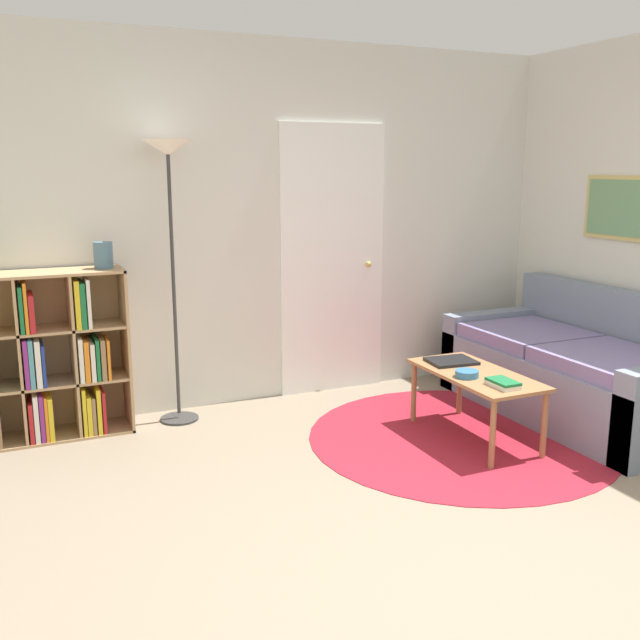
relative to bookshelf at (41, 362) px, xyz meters
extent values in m
plane|color=gray|center=(1.58, -2.55, -0.50)|extent=(14.00, 14.00, 0.00)
cube|color=silver|center=(1.58, 0.21, 0.80)|extent=(7.64, 0.05, 2.60)
cube|color=white|center=(2.12, 0.18, 0.51)|extent=(0.85, 0.02, 2.03)
sphere|color=tan|center=(2.42, 0.15, 0.47)|extent=(0.04, 0.04, 0.04)
cube|color=tan|center=(3.89, -0.95, 0.93)|extent=(0.02, 0.77, 0.46)
cube|color=#669366|center=(3.87, -0.95, 0.93)|extent=(0.01, 0.71, 0.40)
cylinder|color=maroon|center=(2.44, -1.11, -0.50)|extent=(1.97, 1.97, 0.01)
cube|color=tan|center=(0.52, 0.00, 0.04)|extent=(0.02, 0.34, 1.08)
cube|color=tan|center=(0.04, 0.00, 0.57)|extent=(1.00, 0.34, 0.02)
cube|color=tan|center=(0.04, 0.00, -0.49)|extent=(1.00, 0.34, 0.02)
cube|color=tan|center=(0.04, 0.16, 0.04)|extent=(1.00, 0.02, 1.08)
cube|color=tan|center=(-0.12, 0.00, 0.04)|extent=(0.02, 0.32, 1.04)
cube|color=tan|center=(0.20, 0.00, 0.04)|extent=(0.02, 0.32, 1.04)
cube|color=tan|center=(0.04, 0.00, -0.14)|extent=(0.96, 0.32, 0.02)
cube|color=tan|center=(0.04, 0.00, 0.21)|extent=(0.96, 0.32, 0.02)
cube|color=#B21E23|center=(-0.09, -0.05, -0.35)|extent=(0.03, 0.23, 0.26)
cube|color=silver|center=(-0.06, -0.05, -0.33)|extent=(0.03, 0.22, 0.30)
cube|color=#7F287A|center=(-0.03, -0.06, -0.33)|extent=(0.03, 0.22, 0.30)
cube|color=orange|center=(0.00, -0.07, -0.34)|extent=(0.02, 0.20, 0.28)
cube|color=gold|center=(0.02, -0.07, -0.34)|extent=(0.03, 0.19, 0.28)
cube|color=gold|center=(0.23, -0.03, -0.33)|extent=(0.02, 0.27, 0.31)
cube|color=gold|center=(0.26, -0.03, -0.36)|extent=(0.03, 0.27, 0.25)
cube|color=olive|center=(0.28, -0.06, -0.36)|extent=(0.02, 0.21, 0.25)
cube|color=gold|center=(0.32, -0.05, -0.33)|extent=(0.03, 0.22, 0.30)
cube|color=#B21E23|center=(0.35, -0.06, -0.34)|extent=(0.02, 0.21, 0.28)
cube|color=#7F287A|center=(-0.09, -0.07, 0.03)|extent=(0.03, 0.19, 0.31)
cube|color=teal|center=(-0.06, -0.05, 0.03)|extent=(0.03, 0.23, 0.30)
cube|color=silver|center=(-0.02, -0.03, 0.02)|extent=(0.03, 0.27, 0.30)
cube|color=navy|center=(0.01, -0.04, 0.00)|extent=(0.02, 0.25, 0.26)
cube|color=silver|center=(0.23, -0.04, 0.02)|extent=(0.03, 0.25, 0.28)
cube|color=orange|center=(0.26, -0.05, 0.01)|extent=(0.03, 0.23, 0.26)
cube|color=silver|center=(0.30, -0.05, 0.00)|extent=(0.03, 0.23, 0.24)
cube|color=#196B38|center=(0.33, -0.03, 0.01)|extent=(0.02, 0.26, 0.27)
cube|color=olive|center=(0.36, -0.04, 0.01)|extent=(0.03, 0.25, 0.26)
cube|color=orange|center=(0.40, -0.06, 0.00)|extent=(0.02, 0.21, 0.26)
cube|color=#196B38|center=(-0.09, -0.06, 0.36)|extent=(0.02, 0.20, 0.29)
cube|color=orange|center=(-0.07, -0.03, 0.38)|extent=(0.02, 0.26, 0.31)
cube|color=#B21E23|center=(-0.04, -0.05, 0.34)|extent=(0.03, 0.23, 0.23)
cube|color=gold|center=(0.23, -0.04, 0.37)|extent=(0.03, 0.25, 0.30)
cube|color=#196B38|center=(0.26, -0.03, 0.36)|extent=(0.03, 0.27, 0.29)
cube|color=silver|center=(0.30, -0.07, 0.37)|extent=(0.02, 0.19, 0.31)
cylinder|color=#333333|center=(0.86, -0.03, -0.49)|extent=(0.26, 0.26, 0.01)
cylinder|color=#333333|center=(0.86, -0.03, 0.44)|extent=(0.02, 0.02, 1.78)
cone|color=white|center=(0.86, -0.03, 1.33)|extent=(0.32, 0.32, 0.10)
cube|color=gray|center=(3.41, -1.05, -0.28)|extent=(0.93, 1.89, 0.45)
cube|color=gray|center=(3.80, -1.05, -0.07)|extent=(0.16, 1.89, 0.86)
cube|color=gray|center=(3.41, -0.19, -0.21)|extent=(0.93, 0.16, 0.59)
cube|color=slate|center=(3.33, -1.44, 0.00)|extent=(0.73, 0.76, 0.10)
cube|color=slate|center=(3.33, -0.66, 0.00)|extent=(0.73, 0.76, 0.10)
cube|color=#996B42|center=(2.51, -1.15, -0.07)|extent=(0.46, 0.94, 0.02)
cylinder|color=#996B42|center=(2.32, -1.58, -0.29)|extent=(0.04, 0.04, 0.42)
cylinder|color=#996B42|center=(2.32, -0.72, -0.29)|extent=(0.04, 0.04, 0.42)
cylinder|color=#996B42|center=(2.69, -1.58, -0.29)|extent=(0.04, 0.04, 0.42)
cylinder|color=#996B42|center=(2.69, -0.72, -0.29)|extent=(0.04, 0.04, 0.42)
cube|color=black|center=(2.50, -0.88, -0.05)|extent=(0.32, 0.27, 0.02)
cylinder|color=teal|center=(2.39, -1.21, -0.04)|extent=(0.15, 0.15, 0.04)
cube|color=silver|center=(2.47, -1.46, -0.05)|extent=(0.12, 0.19, 0.03)
cube|color=#196B38|center=(2.47, -1.46, -0.03)|extent=(0.12, 0.19, 0.02)
cylinder|color=slate|center=(0.42, 0.00, 0.66)|extent=(0.12, 0.12, 0.17)
camera|label=1|loc=(-0.16, -4.70, 1.21)|focal=40.00mm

